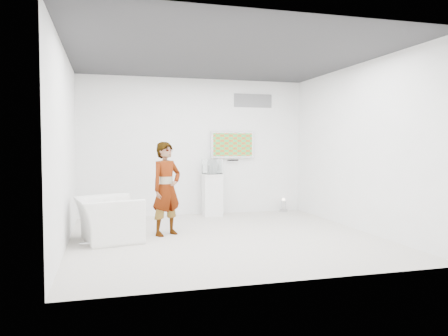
% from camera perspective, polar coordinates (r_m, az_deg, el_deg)
% --- Properties ---
extents(room, '(5.01, 5.01, 3.00)m').
position_cam_1_polar(room, '(7.24, 0.09, 2.70)').
color(room, beige).
rests_on(room, ground).
extents(tv, '(1.00, 0.08, 0.60)m').
position_cam_1_polar(tv, '(9.83, 1.10, 3.07)').
color(tv, silver).
rests_on(tv, room).
extents(logo_decal, '(0.90, 0.02, 0.30)m').
position_cam_1_polar(logo_decal, '(10.07, 3.81, 8.76)').
color(logo_decal, slate).
rests_on(logo_decal, room).
extents(person, '(0.70, 0.63, 1.59)m').
position_cam_1_polar(person, '(7.50, -7.53, -2.69)').
color(person, white).
rests_on(person, room).
extents(armchair, '(1.14, 1.24, 0.70)m').
position_cam_1_polar(armchair, '(7.29, -14.87, -6.48)').
color(armchair, white).
rests_on(armchair, room).
extents(pedestal, '(0.45, 0.45, 0.91)m').
position_cam_1_polar(pedestal, '(9.54, -1.55, -3.52)').
color(pedestal, white).
rests_on(pedestal, room).
extents(floor_uplight, '(0.23, 0.23, 0.29)m').
position_cam_1_polar(floor_uplight, '(10.22, 7.78, -4.85)').
color(floor_uplight, silver).
rests_on(floor_uplight, room).
extents(vitrine, '(0.43, 0.43, 0.33)m').
position_cam_1_polar(vitrine, '(9.49, -1.55, 0.20)').
color(vitrine, white).
rests_on(vitrine, pedestal).
extents(console, '(0.05, 0.14, 0.20)m').
position_cam_1_polar(console, '(9.49, -1.55, -0.19)').
color(console, white).
rests_on(console, pedestal).
extents(wii_remote, '(0.09, 0.15, 0.04)m').
position_cam_1_polar(wii_remote, '(7.74, -6.82, 2.22)').
color(wii_remote, white).
rests_on(wii_remote, person).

